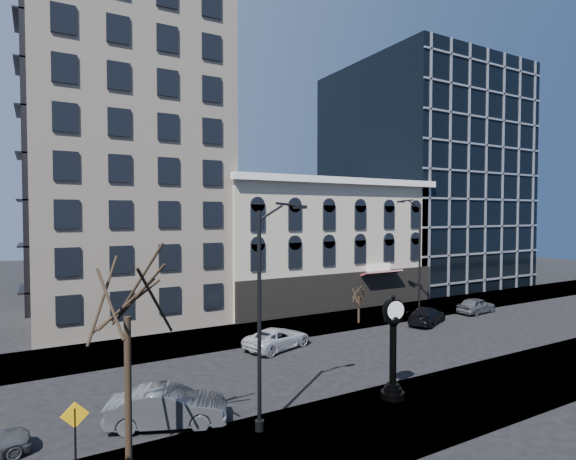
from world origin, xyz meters
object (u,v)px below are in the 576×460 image
street_lamp_near (275,255)px  car_near_b (167,407)px  warning_sign (75,427)px  street_clock (393,351)px

street_lamp_near → car_near_b: bearing=148.6°
warning_sign → car_near_b: 4.78m
street_lamp_near → warning_sign: bearing=-176.7°
street_lamp_near → street_clock: bearing=0.3°
street_lamp_near → warning_sign: street_lamp_near is taller
street_lamp_near → warning_sign: 9.34m
street_clock → street_lamp_near: 8.12m
warning_sign → car_near_b: (3.75, 2.73, -1.17)m
warning_sign → car_near_b: bearing=40.7°
warning_sign → car_near_b: warning_sign is taller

